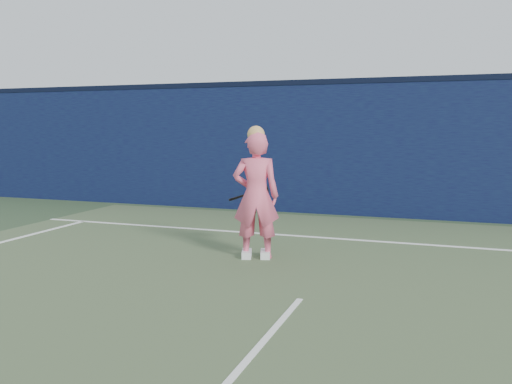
% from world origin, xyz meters
% --- Properties ---
extents(ground, '(80.00, 80.00, 0.00)m').
position_xyz_m(ground, '(0.00, 0.00, 0.00)').
color(ground, '#293D25').
rests_on(ground, ground).
extents(backstop_wall, '(24.00, 0.40, 2.50)m').
position_xyz_m(backstop_wall, '(0.00, 6.50, 1.25)').
color(backstop_wall, '#0C0D34').
rests_on(backstop_wall, ground).
extents(wall_cap, '(24.00, 0.42, 0.10)m').
position_xyz_m(wall_cap, '(0.00, 6.50, 2.55)').
color(wall_cap, black).
rests_on(wall_cap, backstop_wall).
extents(player, '(0.68, 0.55, 1.70)m').
position_xyz_m(player, '(-0.98, 2.48, 0.82)').
color(player, '#F86082').
rests_on(player, ground).
extents(racket, '(0.51, 0.31, 0.30)m').
position_xyz_m(racket, '(-1.13, 2.93, 0.81)').
color(racket, black).
rests_on(racket, ground).
extents(court_lines, '(11.00, 12.04, 0.01)m').
position_xyz_m(court_lines, '(0.00, -0.33, 0.01)').
color(court_lines, white).
rests_on(court_lines, court_surface).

